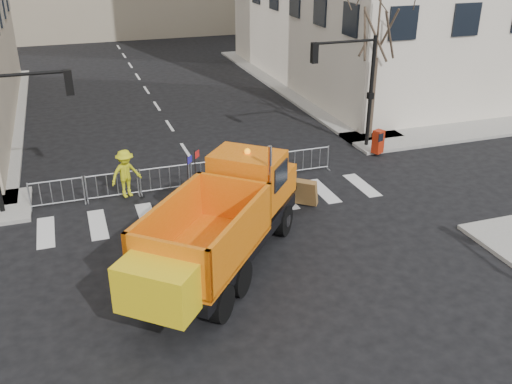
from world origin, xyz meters
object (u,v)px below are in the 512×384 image
object	(u,v)px
cop_a	(276,169)
cop_c	(282,172)
newspaper_box	(378,142)
cop_b	(247,187)
plow_truck	(221,221)
worker	(126,174)

from	to	relation	value
cop_a	cop_c	distance (m)	0.64
cop_a	newspaper_box	size ratio (longest dim) A/B	1.60
cop_b	cop_c	bearing A→B (deg)	-139.87
plow_truck	cop_b	distance (m)	4.50
plow_truck	cop_b	size ratio (longest dim) A/B	5.22
worker	cop_a	bearing A→B (deg)	-28.81
cop_b	cop_c	xyz separation A→B (m)	(1.66, 0.65, 0.11)
plow_truck	cop_b	xyz separation A→B (m)	(2.10, 3.89, -0.81)
worker	newspaper_box	xyz separation A→B (m)	(11.80, 1.06, -0.42)
cop_a	plow_truck	bearing A→B (deg)	28.42
plow_truck	cop_c	world-z (taller)	plow_truck
cop_b	worker	size ratio (longest dim) A/B	0.90
worker	newspaper_box	bearing A→B (deg)	-14.72
cop_a	cop_c	bearing A→B (deg)	64.03
worker	plow_truck	bearing A→B (deg)	-90.32
plow_truck	cop_b	world-z (taller)	plow_truck
cop_c	worker	bearing A→B (deg)	-60.94
cop_b	cop_c	distance (m)	1.79
cop_b	cop_c	world-z (taller)	cop_c
cop_b	newspaper_box	world-z (taller)	cop_b
cop_b	worker	world-z (taller)	worker
plow_truck	cop_c	size ratio (longest dim) A/B	4.61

